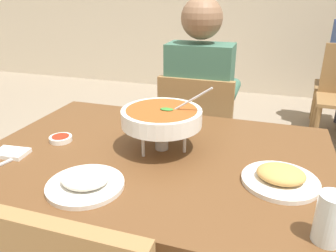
% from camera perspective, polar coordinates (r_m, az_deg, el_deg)
% --- Properties ---
extents(dining_table_main, '(1.29, 0.89, 0.77)m').
position_cam_1_polar(dining_table_main, '(1.29, -2.07, -9.07)').
color(dining_table_main, brown).
rests_on(dining_table_main, ground_plane).
extents(chair_diner_main, '(0.44, 0.44, 0.90)m').
position_cam_1_polar(chair_diner_main, '(1.98, 5.18, -2.09)').
color(chair_diner_main, olive).
rests_on(chair_diner_main, ground_plane).
extents(diner_main, '(0.40, 0.45, 1.31)m').
position_cam_1_polar(diner_main, '(1.93, 5.64, 4.70)').
color(diner_main, '#2D2D38').
rests_on(diner_main, ground_plane).
extents(curry_bowl, '(0.33, 0.30, 0.26)m').
position_cam_1_polar(curry_bowl, '(1.21, -1.11, 1.49)').
color(curry_bowl, silver).
rests_on(curry_bowl, dining_table_main).
extents(rice_plate, '(0.24, 0.24, 0.06)m').
position_cam_1_polar(rice_plate, '(1.05, -14.25, -9.39)').
color(rice_plate, white).
rests_on(rice_plate, dining_table_main).
extents(appetizer_plate, '(0.24, 0.24, 0.06)m').
position_cam_1_polar(appetizer_plate, '(1.10, 19.01, -8.47)').
color(appetizer_plate, white).
rests_on(appetizer_plate, dining_table_main).
extents(sauce_dish, '(0.09, 0.09, 0.02)m').
position_cam_1_polar(sauce_dish, '(1.39, -18.20, -2.08)').
color(sauce_dish, white).
rests_on(sauce_dish, dining_table_main).
extents(napkin_folded, '(0.13, 0.09, 0.02)m').
position_cam_1_polar(napkin_folded, '(1.35, -25.67, -4.24)').
color(napkin_folded, white).
rests_on(napkin_folded, dining_table_main).
extents(spoon_utensil, '(0.06, 0.17, 0.01)m').
position_cam_1_polar(spoon_utensil, '(1.30, -26.12, -5.53)').
color(spoon_utensil, silver).
rests_on(spoon_utensil, dining_table_main).
extents(drink_glass, '(0.07, 0.07, 0.13)m').
position_cam_1_polar(drink_glass, '(0.89, 26.34, -14.62)').
color(drink_glass, silver).
rests_on(drink_glass, dining_table_main).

